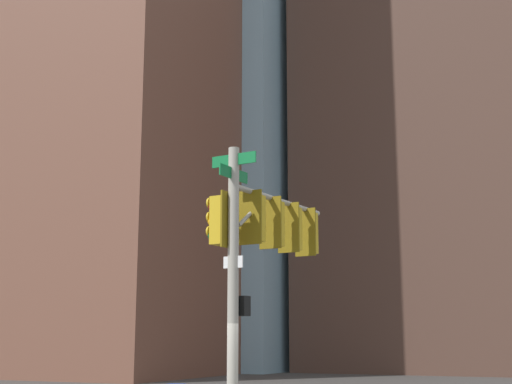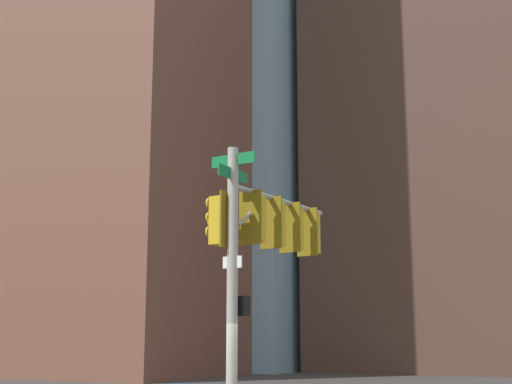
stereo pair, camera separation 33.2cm
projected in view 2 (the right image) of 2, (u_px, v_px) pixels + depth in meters
signal_pole_assembly at (263, 241)px, 15.95m from camera, size 1.19×4.46×6.09m
building_brick_nearside at (100, 37)px, 56.65m from camera, size 25.33×21.89×50.26m
building_brick_midblock at (473, 167)px, 55.27m from camera, size 20.43×19.03×29.81m
building_glass_tower at (180, 28)px, 68.87m from camera, size 29.92×22.55×61.80m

